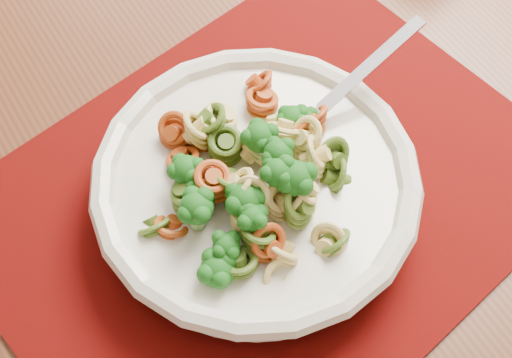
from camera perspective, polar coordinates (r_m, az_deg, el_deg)
dining_table at (r=0.71m, az=-4.78°, el=-2.05°), size 1.40×0.93×0.70m
placemat at (r=0.60m, az=0.89°, el=-1.36°), size 0.52×0.44×0.00m
pasta_bowl at (r=0.57m, az=0.00°, el=-0.50°), size 0.26×0.26×0.05m
pasta_broccoli_heap at (r=0.56m, az=0.00°, el=0.31°), size 0.22×0.22×0.06m
fork at (r=0.58m, az=3.36°, el=3.94°), size 0.18×0.05×0.08m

